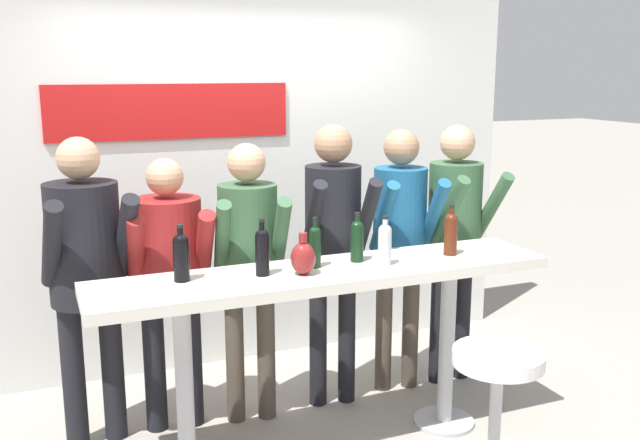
{
  "coord_description": "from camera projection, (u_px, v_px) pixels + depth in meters",
  "views": [
    {
      "loc": [
        -1.41,
        -3.34,
        2.09
      ],
      "look_at": [
        0.0,
        0.08,
        1.3
      ],
      "focal_mm": 40.0,
      "sensor_mm": 36.0,
      "label": 1
    }
  ],
  "objects": [
    {
      "name": "person_center",
      "position": [
        333.0,
        234.0,
        4.31
      ],
      "size": [
        0.45,
        0.58,
        1.76
      ],
      "rotation": [
        0.0,
        0.0,
        -0.14
      ],
      "color": "black",
      "rests_on": "ground_plane"
    },
    {
      "name": "tasting_table",
      "position": [
        326.0,
        300.0,
        3.8
      ],
      "size": [
        2.49,
        0.52,
        1.05
      ],
      "color": "silver",
      "rests_on": "ground_plane"
    },
    {
      "name": "wine_bottle_3",
      "position": [
        385.0,
        242.0,
        3.82
      ],
      "size": [
        0.07,
        0.07,
        0.27
      ],
      "color": "#B7BCC1",
      "rests_on": "tasting_table"
    },
    {
      "name": "wine_bottle_1",
      "position": [
        181.0,
        255.0,
        3.53
      ],
      "size": [
        0.08,
        0.08,
        0.29
      ],
      "color": "black",
      "rests_on": "tasting_table"
    },
    {
      "name": "person_left",
      "position": [
        169.0,
        267.0,
        4.03
      ],
      "size": [
        0.49,
        0.56,
        1.6
      ],
      "rotation": [
        0.0,
        0.0,
        -0.08
      ],
      "color": "black",
      "rests_on": "ground_plane"
    },
    {
      "name": "person_center_right",
      "position": [
        400.0,
        231.0,
        4.53
      ],
      "size": [
        0.45,
        0.57,
        1.71
      ],
      "rotation": [
        0.0,
        0.0,
        -0.15
      ],
      "color": "#473D33",
      "rests_on": "ground_plane"
    },
    {
      "name": "back_wall",
      "position": [
        244.0,
        177.0,
        5.02
      ],
      "size": [
        4.09,
        0.12,
        2.65
      ],
      "color": "silver",
      "rests_on": "ground_plane"
    },
    {
      "name": "wine_bottle_0",
      "position": [
        450.0,
        231.0,
        4.03
      ],
      "size": [
        0.08,
        0.08,
        0.29
      ],
      "color": "#4C1E0F",
      "rests_on": "tasting_table"
    },
    {
      "name": "wine_bottle_5",
      "position": [
        262.0,
        249.0,
        3.63
      ],
      "size": [
        0.07,
        0.07,
        0.3
      ],
      "color": "black",
      "rests_on": "tasting_table"
    },
    {
      "name": "decorative_vase",
      "position": [
        303.0,
        258.0,
        3.65
      ],
      "size": [
        0.13,
        0.13,
        0.22
      ],
      "color": "maroon",
      "rests_on": "tasting_table"
    },
    {
      "name": "wine_bottle_4",
      "position": [
        357.0,
        239.0,
        3.89
      ],
      "size": [
        0.07,
        0.07,
        0.27
      ],
      "color": "black",
      "rests_on": "tasting_table"
    },
    {
      "name": "person_right",
      "position": [
        455.0,
        225.0,
        4.65
      ],
      "size": [
        0.42,
        0.54,
        1.73
      ],
      "rotation": [
        0.0,
        0.0,
        0.02
      ],
      "color": "black",
      "rests_on": "ground_plane"
    },
    {
      "name": "person_center_left",
      "position": [
        249.0,
        253.0,
        4.11
      ],
      "size": [
        0.46,
        0.57,
        1.67
      ],
      "rotation": [
        0.0,
        0.0,
        -0.16
      ],
      "color": "#473D33",
      "rests_on": "ground_plane"
    },
    {
      "name": "person_far_left",
      "position": [
        86.0,
        260.0,
        3.84
      ],
      "size": [
        0.5,
        0.6,
        1.74
      ],
      "rotation": [
        0.0,
        0.0,
        0.11
      ],
      "color": "black",
      "rests_on": "ground_plane"
    },
    {
      "name": "bar_stool",
      "position": [
        496.0,
        399.0,
        3.45
      ],
      "size": [
        0.46,
        0.46,
        0.76
      ],
      "color": "#B2B2B7",
      "rests_on": "ground_plane"
    },
    {
      "name": "wine_bottle_2",
      "position": [
        315.0,
        245.0,
        3.77
      ],
      "size": [
        0.06,
        0.06,
        0.27
      ],
      "color": "black",
      "rests_on": "tasting_table"
    }
  ]
}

